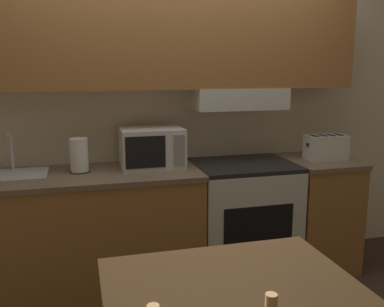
# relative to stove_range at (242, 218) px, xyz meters

# --- Properties ---
(ground_plane) EXTENTS (16.00, 16.00, 0.00)m
(ground_plane) POSITION_rel_stove_range_xyz_m (-0.53, 0.31, -0.44)
(ground_plane) COLOR #3D2D23
(wall_back) EXTENTS (5.21, 0.38, 2.55)m
(wall_back) POSITION_rel_stove_range_xyz_m (-0.51, 0.24, 1.07)
(wall_back) COLOR silver
(wall_back) RESTS_ON ground_plane
(lower_counter_main) EXTENTS (1.56, 0.65, 0.88)m
(lower_counter_main) POSITION_rel_stove_range_xyz_m (-1.16, -0.01, 0.00)
(lower_counter_main) COLOR #A36B38
(lower_counter_main) RESTS_ON ground_plane
(lower_counter_right_stub) EXTENTS (0.51, 0.65, 0.88)m
(lower_counter_right_stub) POSITION_rel_stove_range_xyz_m (0.63, -0.01, 0.00)
(lower_counter_right_stub) COLOR #A36B38
(lower_counter_right_stub) RESTS_ON ground_plane
(stove_range) EXTENTS (0.75, 0.62, 0.88)m
(stove_range) POSITION_rel_stove_range_xyz_m (0.00, 0.00, 0.00)
(stove_range) COLOR silver
(stove_range) RESTS_ON ground_plane
(microwave) EXTENTS (0.45, 0.37, 0.28)m
(microwave) POSITION_rel_stove_range_xyz_m (-0.69, 0.09, 0.58)
(microwave) COLOR silver
(microwave) RESTS_ON lower_counter_main
(toaster) EXTENTS (0.33, 0.17, 0.19)m
(toaster) POSITION_rel_stove_range_xyz_m (0.68, -0.03, 0.54)
(toaster) COLOR silver
(toaster) RESTS_ON lower_counter_right_stub
(sink_basin) EXTENTS (0.47, 0.34, 0.29)m
(sink_basin) POSITION_rel_stove_range_xyz_m (-1.65, -0.01, 0.46)
(sink_basin) COLOR #B7BABF
(sink_basin) RESTS_ON lower_counter_main
(paper_towel_roll) EXTENTS (0.14, 0.14, 0.24)m
(paper_towel_roll) POSITION_rel_stove_range_xyz_m (-1.21, 0.03, 0.56)
(paper_towel_roll) COLOR black
(paper_towel_roll) RESTS_ON lower_counter_main
(dining_table) EXTENTS (1.02, 0.72, 0.74)m
(dining_table) POSITION_rel_stove_range_xyz_m (-0.64, -1.45, 0.19)
(dining_table) COLOR tan
(dining_table) RESTS_ON ground_plane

